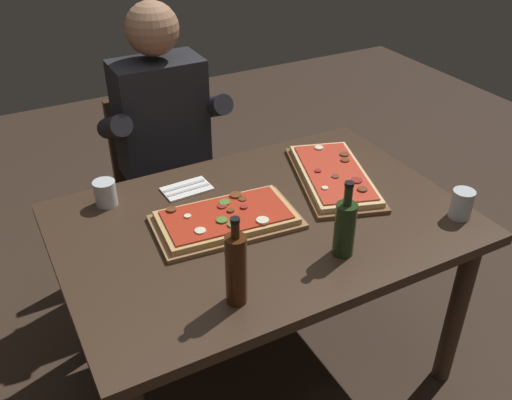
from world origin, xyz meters
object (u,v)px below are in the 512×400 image
Objects in this scene: pizza_rectangular_front at (226,219)px; seated_diner at (166,140)px; tumbler_near_camera at (461,205)px; diner_chair at (162,178)px; wine_bottle_dark at (345,227)px; dining_table at (263,241)px; pizza_rectangular_left at (334,176)px; oil_bottle_amber at (236,268)px; tumbler_far_side at (106,194)px.

pizza_rectangular_front is 0.71m from seated_diner.
pizza_rectangular_front is at bearing -93.40° from seated_diner.
diner_chair is (-0.70, 1.17, -0.30)m from tumbler_near_camera.
seated_diner is at bearing 101.94° from wine_bottle_dark.
dining_table is 5.32× the size of wine_bottle_dark.
oil_bottle_amber is at bearing -145.86° from pizza_rectangular_left.
dining_table is 0.87m from diner_chair.
tumbler_far_side is at bearing 132.60° from wine_bottle_dark.
tumbler_far_side is (-0.45, 0.35, 0.14)m from dining_table.
dining_table is 0.75m from seated_diner.
wine_bottle_dark is (0.26, -0.32, 0.08)m from pizza_rectangular_front.
oil_bottle_amber is (-0.14, -0.36, 0.10)m from pizza_rectangular_front.
oil_bottle_amber reaches higher than pizza_rectangular_left.
tumbler_near_camera is (0.62, -0.31, 0.14)m from dining_table.
oil_bottle_amber is 0.22× the size of seated_diner.
dining_table is at bearing -164.51° from pizza_rectangular_left.
diner_chair is at bearing 121.08° from pizza_rectangular_left.
wine_bottle_dark is at bearing 5.57° from oil_bottle_amber.
pizza_rectangular_front is at bearing 165.85° from dining_table.
pizza_rectangular_front is 5.49× the size of tumbler_far_side.
tumbler_near_camera reaches higher than pizza_rectangular_left.
tumbler_far_side is at bearing 142.36° from dining_table.
tumbler_far_side is 0.69m from diner_chair.
tumbler_far_side is (-0.59, 0.64, -0.06)m from wine_bottle_dark.
oil_bottle_amber is (-0.40, -0.04, 0.02)m from wine_bottle_dark.
dining_table is 0.47m from oil_bottle_amber.
diner_chair is at bearing 90.00° from seated_diner.
tumbler_far_side is (-0.19, 0.68, -0.08)m from oil_bottle_amber.
tumbler_near_camera reaches higher than pizza_rectangular_front.
pizza_rectangular_front is 1.97× the size of wine_bottle_dark.
wine_bottle_dark reaches higher than pizza_rectangular_front.
diner_chair is at bearing 87.10° from pizza_rectangular_front.
diner_chair reaches higher than dining_table.
seated_diner is (-0.22, 1.02, -0.10)m from wine_bottle_dark.
pizza_rectangular_left is 0.46m from wine_bottle_dark.
pizza_rectangular_left is at bearing 8.17° from pizza_rectangular_front.
seated_diner is (-0.70, 1.05, -0.04)m from tumbler_near_camera.
seated_diner reaches higher than oil_bottle_amber.
dining_table is 0.17m from pizza_rectangular_front.
seated_diner is at bearing 80.35° from oil_bottle_amber.
diner_chair is at bearing 53.67° from tumbler_far_side.
oil_bottle_amber is at bearing -174.43° from wine_bottle_dark.
oil_bottle_amber is at bearing -74.30° from tumbler_far_side.
oil_bottle_amber reaches higher than wine_bottle_dark.
wine_bottle_dark is at bearing -121.20° from pizza_rectangular_left.
tumbler_far_side is 0.07× the size of seated_diner.
wine_bottle_dark is at bearing -78.06° from seated_diner.
seated_diner reaches higher than pizza_rectangular_left.
dining_table is at bearing 153.15° from tumbler_near_camera.
pizza_rectangular_front is at bearing -171.83° from pizza_rectangular_left.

